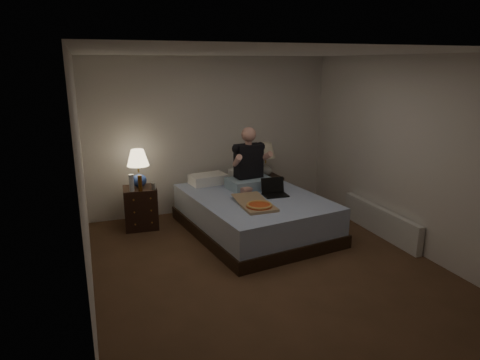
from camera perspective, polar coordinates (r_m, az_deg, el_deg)
name	(u,v)px	position (r m, az deg, el deg)	size (l,w,h in m)	color
floor	(265,265)	(5.35, 3.40, -11.25)	(4.00, 4.50, 0.00)	brown
ceiling	(269,53)	(4.79, 3.90, 16.58)	(4.00, 4.50, 0.00)	white
wall_back	(211,136)	(7.00, -3.85, 5.93)	(4.00, 2.50, 0.00)	silver
wall_front	(402,239)	(3.10, 20.79, -7.42)	(4.00, 2.50, 0.00)	silver
wall_left	(83,182)	(4.52, -20.25, -0.30)	(4.50, 2.50, 0.00)	silver
wall_right	(407,154)	(6.00, 21.42, 3.30)	(4.50, 2.50, 0.00)	silver
bed	(254,213)	(6.24, 1.86, -4.48)	(1.65, 2.20, 0.55)	#5E7CBD
nightstand_left	(141,208)	(6.55, -13.09, -3.61)	(0.48, 0.43, 0.62)	black
nightstand_right	(266,193)	(7.16, 3.50, -1.76)	(0.44, 0.40, 0.58)	black
lamp_left	(138,168)	(6.44, -13.40, 1.53)	(0.32, 0.32, 0.56)	#2A469B
lamp_right	(266,160)	(7.04, 3.43, 2.74)	(0.32, 0.32, 0.56)	gray
water_bottle	(132,183)	(6.27, -14.26, -0.38)	(0.07, 0.07, 0.25)	silver
soda_can	(154,186)	(6.31, -11.46, -0.81)	(0.07, 0.07, 0.10)	#BCBBB6
beer_bottle_left	(140,183)	(6.26, -13.18, -0.43)	(0.06, 0.06, 0.23)	#56300C
beer_bottle_right	(257,172)	(6.90, 2.33, 1.08)	(0.06, 0.06, 0.23)	#51250B
person	(250,159)	(6.38, 1.35, 2.88)	(0.66, 0.52, 0.93)	black
laptop	(276,188)	(6.12, 4.76, -1.04)	(0.34, 0.28, 0.24)	black
pizza_box	(259,206)	(5.59, 2.58, -3.49)	(0.40, 0.76, 0.08)	tan
radiator	(380,221)	(6.47, 18.18, -5.26)	(0.10, 1.60, 0.40)	silver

